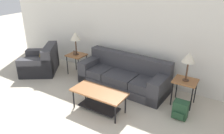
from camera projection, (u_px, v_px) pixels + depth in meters
The scene contains 10 objects.
wall_back at pixel (137, 33), 5.64m from camera, with size 9.08×0.06×2.60m.
couch at pixel (124, 76), 5.61m from camera, with size 2.35×0.98×0.82m.
armchair at pixel (41, 63), 6.48m from camera, with size 1.38×1.41×0.80m.
coffee_table at pixel (99, 96), 4.61m from camera, with size 1.18×0.53×0.47m.
side_table_left at pixel (77, 57), 6.25m from camera, with size 0.50×0.45×0.60m.
side_table_right at pixel (185, 83), 4.77m from camera, with size 0.50×0.45×0.60m.
table_lamp_left at pixel (75, 37), 6.01m from camera, with size 0.28×0.28×0.65m.
table_lamp_right at pixel (189, 58), 4.53m from camera, with size 0.28×0.28×0.65m.
backpack at pixel (180, 110), 4.44m from camera, with size 0.29×0.29×0.37m.
picture_frame at pixel (75, 53), 6.14m from camera, with size 0.10×0.04×0.13m.
Camera 1 is at (2.35, -0.59, 2.76)m, focal length 35.00 mm.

